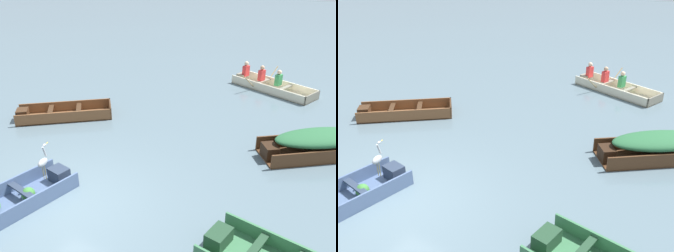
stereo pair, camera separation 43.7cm
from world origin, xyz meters
TOP-DOWN VIEW (x-y plane):
  - ground_plane at (0.00, 0.00)m, footprint 80.00×80.00m
  - dinghy_slate_blue_foreground at (-1.03, -0.68)m, footprint 1.65×3.51m
  - skiff_wooden_brown_near_moored at (-3.46, 3.61)m, footprint 3.07×2.73m
  - skiff_dark_varnish_mid_moored at (4.66, 5.09)m, footprint 3.34×2.90m
  - rowboat_cream_with_crew at (2.05, 9.74)m, footprint 3.59×2.37m
  - heron_on_dinghy at (-0.74, 0.19)m, footprint 0.20×0.46m

SIDE VIEW (x-z plane):
  - ground_plane at x=0.00m, z-range 0.00..0.00m
  - skiff_wooden_brown_near_moored at x=-3.46m, z-range -0.06..0.33m
  - dinghy_slate_blue_foreground at x=-1.03m, z-range -0.05..0.34m
  - rowboat_cream_with_crew at x=2.05m, z-range -0.25..0.66m
  - skiff_dark_varnish_mid_moored at x=4.66m, z-range 0.07..0.78m
  - heron_on_dinghy at x=-0.74m, z-range 0.43..1.27m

